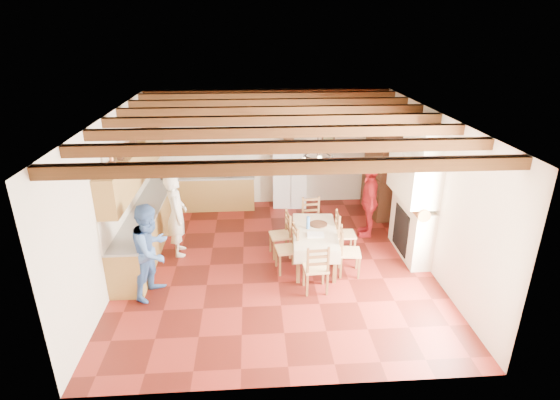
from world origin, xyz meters
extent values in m
cube|color=#48120C|center=(0.00, 0.00, -0.01)|extent=(6.00, 6.50, 0.02)
cube|color=white|center=(0.00, 0.00, 3.01)|extent=(6.00, 6.50, 0.02)
cube|color=beige|center=(0.00, 3.26, 1.50)|extent=(6.00, 0.02, 3.00)
cube|color=beige|center=(0.00, -3.26, 1.50)|extent=(6.00, 0.02, 3.00)
cube|color=beige|center=(-3.01, 0.00, 1.50)|extent=(0.02, 6.50, 3.00)
cube|color=beige|center=(3.01, 0.00, 1.50)|extent=(0.02, 6.50, 3.00)
cube|color=brown|center=(-2.70, 1.05, 0.43)|extent=(0.60, 4.30, 0.86)
cube|color=brown|center=(-1.55, 2.95, 0.43)|extent=(2.30, 0.60, 0.86)
cube|color=slate|center=(-2.70, 1.05, 0.88)|extent=(0.62, 4.30, 0.04)
cube|color=slate|center=(-1.55, 2.95, 0.88)|extent=(2.34, 0.62, 0.04)
cube|color=beige|center=(-2.98, 1.05, 1.20)|extent=(0.03, 4.30, 0.60)
cube|color=beige|center=(-1.55, 3.23, 1.20)|extent=(2.30, 0.03, 0.60)
cube|color=brown|center=(-2.83, 1.05, 1.85)|extent=(0.35, 4.20, 0.70)
cube|color=black|center=(1.55, 3.23, 1.85)|extent=(0.34, 0.03, 0.42)
cube|color=silver|center=(0.55, 3.07, 0.86)|extent=(0.92, 0.78, 1.72)
cube|color=beige|center=(0.77, -0.04, 0.69)|extent=(0.97, 1.70, 0.05)
cube|color=brown|center=(0.37, -0.74, 0.34)|extent=(0.08, 0.08, 0.68)
cube|color=brown|center=(1.04, -0.80, 0.34)|extent=(0.08, 0.08, 0.68)
cube|color=brown|center=(0.49, 0.72, 0.34)|extent=(0.08, 0.08, 0.68)
cube|color=brown|center=(1.16, 0.66, 0.34)|extent=(0.08, 0.08, 0.68)
torus|color=black|center=(0.77, -0.04, 2.25)|extent=(0.47, 0.47, 0.03)
imported|color=silver|center=(-2.00, 0.56, 0.88)|extent=(0.52, 0.70, 1.75)
imported|color=#3D62A4|center=(-2.21, -0.91, 0.86)|extent=(0.93, 1.02, 1.72)
imported|color=#AF1C23|center=(2.15, 1.14, 0.83)|extent=(0.55, 1.02, 1.66)
imported|color=silver|center=(-0.91, 2.95, 1.05)|extent=(0.61, 0.50, 0.29)
imported|color=#352512|center=(0.51, 3.07, 1.88)|extent=(0.36, 0.36, 0.32)
camera|label=1|loc=(-0.44, -7.69, 4.53)|focal=28.00mm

